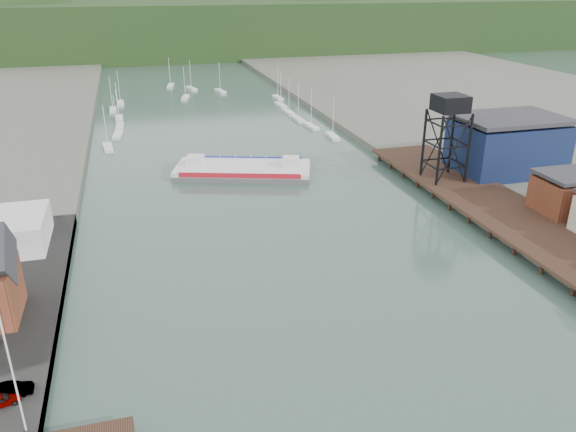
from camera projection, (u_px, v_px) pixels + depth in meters
east_pier at (491, 203)px, 97.02m from camera, size 14.00×70.00×2.45m
flagpole at (13, 374)px, 46.36m from camera, size 0.16×0.16×12.00m
lift_tower at (450, 109)px, 102.64m from camera, size 6.50×6.50×16.00m
blue_shed at (507, 145)px, 111.51m from camera, size 20.50×14.50×11.30m
marina_sailboats at (204, 110)px, 171.18m from camera, size 57.71×92.65×0.90m
distant_hills at (155, 31)px, 310.45m from camera, size 500.00×120.00×80.00m
chain_ferry at (243, 170)px, 115.93m from camera, size 29.61×19.09×3.97m
car_west_a at (0, 400)px, 51.29m from camera, size 3.66×2.16×1.17m
car_west_b at (11, 390)px, 52.54m from camera, size 3.84×1.42×1.26m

